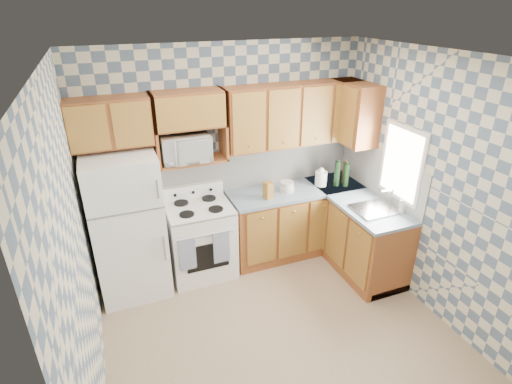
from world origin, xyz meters
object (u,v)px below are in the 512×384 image
(stove_body, at_px, (201,240))
(refrigerator, at_px, (128,226))
(microwave, at_px, (185,148))
(electric_kettle, at_px, (321,178))

(stove_body, bearing_deg, refrigerator, -178.22)
(microwave, bearing_deg, stove_body, -64.86)
(microwave, height_order, electric_kettle, microwave)
(stove_body, bearing_deg, electric_kettle, -0.13)
(electric_kettle, bearing_deg, microwave, 174.88)
(refrigerator, height_order, stove_body, refrigerator)
(refrigerator, height_order, microwave, microwave)
(stove_body, bearing_deg, microwave, 114.68)
(refrigerator, distance_m, electric_kettle, 2.44)
(stove_body, distance_m, electric_kettle, 1.73)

